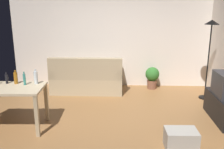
{
  "coord_description": "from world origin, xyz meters",
  "views": [
    {
      "loc": [
        0.31,
        -4.46,
        2.11
      ],
      "look_at": [
        0.1,
        0.5,
        0.75
      ],
      "focal_mm": 40.57,
      "sensor_mm": 36.0,
      "label": 1
    }
  ],
  "objects_px": {
    "storage_box": "(181,139)",
    "bottle_tall": "(24,79)",
    "bottle_amber": "(16,78)",
    "bottle_clear": "(36,78)",
    "torchiere_lamp": "(210,38)",
    "desk": "(8,93)",
    "potted_plant": "(152,76)",
    "couch": "(87,80)",
    "bottle_dark": "(7,79)"
  },
  "relations": [
    {
      "from": "bottle_amber",
      "to": "storage_box",
      "type": "bearing_deg",
      "value": -15.2
    },
    {
      "from": "potted_plant",
      "to": "bottle_clear",
      "type": "xyz_separation_m",
      "value": [
        -2.31,
        -2.13,
        0.55
      ]
    },
    {
      "from": "bottle_dark",
      "to": "bottle_amber",
      "type": "xyz_separation_m",
      "value": [
        0.17,
        -0.0,
        0.02
      ]
    },
    {
      "from": "potted_plant",
      "to": "storage_box",
      "type": "height_order",
      "value": "potted_plant"
    },
    {
      "from": "couch",
      "to": "potted_plant",
      "type": "distance_m",
      "value": 1.69
    },
    {
      "from": "torchiere_lamp",
      "to": "storage_box",
      "type": "height_order",
      "value": "torchiere_lamp"
    },
    {
      "from": "potted_plant",
      "to": "storage_box",
      "type": "bearing_deg",
      "value": -87.59
    },
    {
      "from": "desk",
      "to": "torchiere_lamp",
      "type": "bearing_deg",
      "value": 20.7
    },
    {
      "from": "torchiere_lamp",
      "to": "bottle_dark",
      "type": "height_order",
      "value": "torchiere_lamp"
    },
    {
      "from": "torchiere_lamp",
      "to": "desk",
      "type": "xyz_separation_m",
      "value": [
        -3.9,
        -1.65,
        -0.76
      ]
    },
    {
      "from": "couch",
      "to": "bottle_clear",
      "type": "relative_size",
      "value": 6.54
    },
    {
      "from": "bottle_dark",
      "to": "bottle_tall",
      "type": "bearing_deg",
      "value": -10.74
    },
    {
      "from": "couch",
      "to": "bottle_tall",
      "type": "height_order",
      "value": "bottle_tall"
    },
    {
      "from": "storage_box",
      "to": "bottle_clear",
      "type": "xyz_separation_m",
      "value": [
        -2.43,
        0.76,
        0.73
      ]
    },
    {
      "from": "storage_box",
      "to": "bottle_tall",
      "type": "height_order",
      "value": "bottle_tall"
    },
    {
      "from": "storage_box",
      "to": "bottle_tall",
      "type": "xyz_separation_m",
      "value": [
        -2.61,
        0.7,
        0.71
      ]
    },
    {
      "from": "desk",
      "to": "storage_box",
      "type": "height_order",
      "value": "desk"
    },
    {
      "from": "desk",
      "to": "bottle_amber",
      "type": "bearing_deg",
      "value": 69.19
    },
    {
      "from": "couch",
      "to": "desk",
      "type": "relative_size",
      "value": 1.43
    },
    {
      "from": "desk",
      "to": "couch",
      "type": "bearing_deg",
      "value": 59.57
    },
    {
      "from": "desk",
      "to": "bottle_dark",
      "type": "relative_size",
      "value": 5.88
    },
    {
      "from": "bottle_tall",
      "to": "bottle_amber",
      "type": "bearing_deg",
      "value": 160.92
    },
    {
      "from": "couch",
      "to": "bottle_clear",
      "type": "height_order",
      "value": "bottle_clear"
    },
    {
      "from": "desk",
      "to": "bottle_tall",
      "type": "relative_size",
      "value": 5.13
    },
    {
      "from": "potted_plant",
      "to": "bottle_tall",
      "type": "relative_size",
      "value": 2.39
    },
    {
      "from": "desk",
      "to": "storage_box",
      "type": "bearing_deg",
      "value": -13.18
    },
    {
      "from": "potted_plant",
      "to": "bottle_dark",
      "type": "height_order",
      "value": "bottle_dark"
    },
    {
      "from": "storage_box",
      "to": "torchiere_lamp",
      "type": "bearing_deg",
      "value": 64.76
    },
    {
      "from": "bottle_tall",
      "to": "bottle_clear",
      "type": "bearing_deg",
      "value": 18.23
    },
    {
      "from": "bottle_clear",
      "to": "storage_box",
      "type": "bearing_deg",
      "value": -17.3
    },
    {
      "from": "bottle_amber",
      "to": "bottle_tall",
      "type": "height_order",
      "value": "bottle_amber"
    },
    {
      "from": "bottle_amber",
      "to": "bottle_clear",
      "type": "height_order",
      "value": "bottle_clear"
    },
    {
      "from": "torchiere_lamp",
      "to": "couch",
      "type": "bearing_deg",
      "value": 172.6
    },
    {
      "from": "torchiere_lamp",
      "to": "bottle_tall",
      "type": "bearing_deg",
      "value": -157.56
    },
    {
      "from": "potted_plant",
      "to": "bottle_tall",
      "type": "height_order",
      "value": "bottle_tall"
    },
    {
      "from": "bottle_tall",
      "to": "desk",
      "type": "bearing_deg",
      "value": -150.44
    },
    {
      "from": "couch",
      "to": "bottle_amber",
      "type": "bearing_deg",
      "value": 60.8
    },
    {
      "from": "torchiere_lamp",
      "to": "bottle_tall",
      "type": "distance_m",
      "value": 3.99
    },
    {
      "from": "storage_box",
      "to": "bottle_clear",
      "type": "distance_m",
      "value": 2.65
    },
    {
      "from": "bottle_dark",
      "to": "bottle_amber",
      "type": "relative_size",
      "value": 0.85
    },
    {
      "from": "torchiere_lamp",
      "to": "bottle_amber",
      "type": "relative_size",
      "value": 7.37
    },
    {
      "from": "couch",
      "to": "bottle_dark",
      "type": "xyz_separation_m",
      "value": [
        -1.18,
        -1.81,
        0.54
      ]
    },
    {
      "from": "couch",
      "to": "bottle_dark",
      "type": "relative_size",
      "value": 8.43
    },
    {
      "from": "desk",
      "to": "bottle_amber",
      "type": "distance_m",
      "value": 0.31
    },
    {
      "from": "storage_box",
      "to": "bottle_clear",
      "type": "bearing_deg",
      "value": 162.7
    },
    {
      "from": "bottle_amber",
      "to": "bottle_clear",
      "type": "distance_m",
      "value": 0.36
    },
    {
      "from": "potted_plant",
      "to": "bottle_clear",
      "type": "relative_size",
      "value": 2.12
    },
    {
      "from": "couch",
      "to": "bottle_clear",
      "type": "distance_m",
      "value": 2.01
    },
    {
      "from": "storage_box",
      "to": "bottle_dark",
      "type": "height_order",
      "value": "bottle_dark"
    },
    {
      "from": "desk",
      "to": "bottle_dark",
      "type": "bearing_deg",
      "value": 113.41
    }
  ]
}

